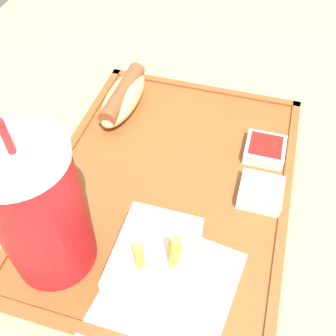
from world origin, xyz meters
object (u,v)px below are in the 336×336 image
at_px(sauce_cup_ketchup, 265,149).
at_px(sauce_cup_mayo, 261,192).
at_px(hot_dog_far, 123,96).
at_px(fries_carton, 156,268).
at_px(soda_cup, 39,212).

bearing_deg(sauce_cup_ketchup, sauce_cup_mayo, -176.98).
bearing_deg(hot_dog_far, sauce_cup_ketchup, -100.26).
bearing_deg(sauce_cup_mayo, fries_carton, 148.75).
bearing_deg(sauce_cup_mayo, soda_cup, 124.68).
xyz_separation_m(soda_cup, hot_dog_far, (0.27, 0.02, -0.07)).
relative_size(sauce_cup_mayo, sauce_cup_ketchup, 1.00).
height_order(soda_cup, hot_dog_far, soda_cup).
relative_size(hot_dog_far, sauce_cup_mayo, 2.56).
bearing_deg(soda_cup, sauce_cup_mayo, -55.32).
xyz_separation_m(sauce_cup_mayo, sauce_cup_ketchup, (0.08, 0.00, 0.00)).
distance_m(fries_carton, sauce_cup_mayo, 0.18).
distance_m(soda_cup, sauce_cup_ketchup, 0.32).
bearing_deg(hot_dog_far, sauce_cup_mayo, -117.11).
bearing_deg(soda_cup, sauce_cup_ketchup, -43.04).
bearing_deg(hot_dog_far, fries_carton, -153.04).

